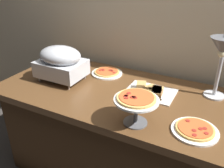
# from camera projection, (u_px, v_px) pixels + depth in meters

# --- Properties ---
(back_wall) EXTENTS (4.40, 0.04, 2.40)m
(back_wall) POSITION_uv_depth(u_px,v_px,m) (155.00, 17.00, 1.90)
(back_wall) COLOR #C6B593
(back_wall) RESTS_ON ground_plane
(buffet_table) EXTENTS (1.90, 0.84, 0.76)m
(buffet_table) POSITION_uv_depth(u_px,v_px,m) (126.00, 136.00, 1.87)
(buffet_table) COLOR brown
(buffet_table) RESTS_ON ground_plane
(chafing_dish) EXTENTS (0.35, 0.26, 0.27)m
(chafing_dish) POSITION_uv_depth(u_px,v_px,m) (61.00, 62.00, 1.84)
(chafing_dish) COLOR #B7BABF
(chafing_dish) RESTS_ON buffet_table
(heat_lamp) EXTENTS (0.15, 0.34, 0.47)m
(heat_lamp) POSITION_uv_depth(u_px,v_px,m) (222.00, 53.00, 1.38)
(heat_lamp) COLOR #B7BABF
(heat_lamp) RESTS_ON buffet_table
(pizza_plate_front) EXTENTS (0.25, 0.25, 0.03)m
(pizza_plate_front) POSITION_uv_depth(u_px,v_px,m) (195.00, 130.00, 1.32)
(pizza_plate_front) COLOR white
(pizza_plate_front) RESTS_ON buffet_table
(pizza_plate_center) EXTENTS (0.25, 0.25, 0.03)m
(pizza_plate_center) POSITION_uv_depth(u_px,v_px,m) (107.00, 73.00, 2.00)
(pizza_plate_center) COLOR white
(pizza_plate_center) RESTS_ON buffet_table
(pizza_plate_raised_stand) EXTENTS (0.25, 0.25, 0.18)m
(pizza_plate_raised_stand) POSITION_uv_depth(u_px,v_px,m) (136.00, 102.00, 1.33)
(pizza_plate_raised_stand) COLOR #595B60
(pizza_plate_raised_stand) RESTS_ON buffet_table
(sandwich_platter) EXTENTS (0.34, 0.25, 0.06)m
(sandwich_platter) POSITION_uv_depth(u_px,v_px,m) (152.00, 91.00, 1.68)
(sandwich_platter) COLOR white
(sandwich_platter) RESTS_ON buffet_table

